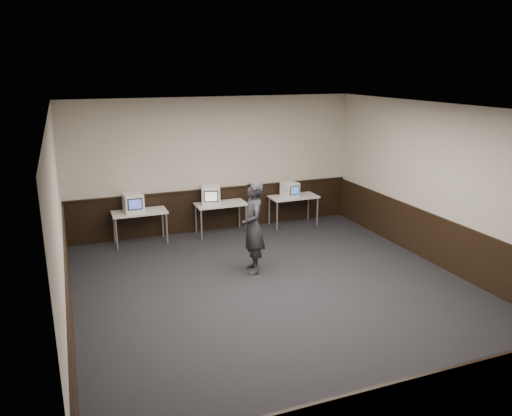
{
  "coord_description": "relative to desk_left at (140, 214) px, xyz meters",
  "views": [
    {
      "loc": [
        -3.32,
        -7.3,
        3.86
      ],
      "look_at": [
        0.12,
        1.6,
        1.15
      ],
      "focal_mm": 35.0,
      "sensor_mm": 36.0,
      "label": 1
    }
  ],
  "objects": [
    {
      "name": "wainscot_right",
      "position": [
        5.38,
        -3.6,
        -0.18
      ],
      "size": [
        0.04,
        7.98,
        1.0
      ],
      "primitive_type": "cube",
      "color": "black",
      "rests_on": "right_wall"
    },
    {
      "name": "person",
      "position": [
        1.79,
        -2.43,
        0.23
      ],
      "size": [
        0.53,
        0.72,
        1.82
      ],
      "primitive_type": "imported",
      "rotation": [
        0.0,
        0.0,
        -1.72
      ],
      "color": "#28282D",
      "rests_on": "ground"
    },
    {
      "name": "wainscot_rail",
      "position": [
        1.9,
        0.36,
        0.34
      ],
      "size": [
        6.98,
        0.06,
        0.04
      ],
      "primitive_type": "cube",
      "color": "black",
      "rests_on": "wainscot_back"
    },
    {
      "name": "ceiling",
      "position": [
        1.9,
        -3.6,
        2.52
      ],
      "size": [
        8.0,
        8.0,
        0.0
      ],
      "primitive_type": "plane",
      "rotation": [
        3.14,
        0.0,
        0.0
      ],
      "color": "white",
      "rests_on": "back_wall"
    },
    {
      "name": "emac_right",
      "position": [
        3.69,
        -0.02,
        0.25
      ],
      "size": [
        0.43,
        0.44,
        0.36
      ],
      "rotation": [
        0.0,
        0.0,
        0.22
      ],
      "color": "white",
      "rests_on": "desk_right"
    },
    {
      "name": "desk_center",
      "position": [
        1.9,
        0.0,
        0.0
      ],
      "size": [
        1.2,
        0.6,
        0.75
      ],
      "color": "silver",
      "rests_on": "ground"
    },
    {
      "name": "desk_left",
      "position": [
        0.0,
        0.0,
        0.0
      ],
      "size": [
        1.2,
        0.6,
        0.75
      ],
      "color": "silver",
      "rests_on": "ground"
    },
    {
      "name": "wainscot_left",
      "position": [
        -1.58,
        -3.6,
        -0.18
      ],
      "size": [
        0.04,
        7.98,
        1.0
      ],
      "primitive_type": "cube",
      "color": "black",
      "rests_on": "left_wall"
    },
    {
      "name": "floor",
      "position": [
        1.9,
        -3.6,
        -0.68
      ],
      "size": [
        8.0,
        8.0,
        0.0
      ],
      "primitive_type": "plane",
      "color": "black",
      "rests_on": "ground"
    },
    {
      "name": "back_wall",
      "position": [
        1.9,
        0.4,
        0.92
      ],
      "size": [
        7.0,
        0.0,
        7.0
      ],
      "primitive_type": "plane",
      "rotation": [
        1.57,
        0.0,
        0.0
      ],
      "color": "beige",
      "rests_on": "ground"
    },
    {
      "name": "left_wall",
      "position": [
        -1.6,
        -3.6,
        0.92
      ],
      "size": [
        0.0,
        8.0,
        8.0
      ],
      "primitive_type": "plane",
      "rotation": [
        1.57,
        0.0,
        1.57
      ],
      "color": "beige",
      "rests_on": "ground"
    },
    {
      "name": "front_wall",
      "position": [
        1.9,
        -7.6,
        0.92
      ],
      "size": [
        7.0,
        0.0,
        7.0
      ],
      "primitive_type": "plane",
      "rotation": [
        -1.57,
        0.0,
        0.0
      ],
      "color": "beige",
      "rests_on": "ground"
    },
    {
      "name": "wainscot_front",
      "position": [
        1.9,
        -7.58,
        -0.18
      ],
      "size": [
        6.98,
        0.04,
        1.0
      ],
      "primitive_type": "cube",
      "color": "black",
      "rests_on": "front_wall"
    },
    {
      "name": "right_wall",
      "position": [
        5.4,
        -3.6,
        0.92
      ],
      "size": [
        0.0,
        8.0,
        8.0
      ],
      "primitive_type": "plane",
      "rotation": [
        1.57,
        0.0,
        -1.57
      ],
      "color": "beige",
      "rests_on": "ground"
    },
    {
      "name": "desk_right",
      "position": [
        3.8,
        0.0,
        0.0
      ],
      "size": [
        1.2,
        0.6,
        0.75
      ],
      "color": "silver",
      "rests_on": "ground"
    },
    {
      "name": "emac_left",
      "position": [
        -0.12,
        0.01,
        0.28
      ],
      "size": [
        0.44,
        0.47,
        0.42
      ],
      "rotation": [
        0.0,
        0.0,
        0.05
      ],
      "color": "white",
      "rests_on": "desk_left"
    },
    {
      "name": "wainscot_back",
      "position": [
        1.9,
        0.38,
        -0.18
      ],
      "size": [
        6.98,
        0.04,
        1.0
      ],
      "primitive_type": "cube",
      "color": "black",
      "rests_on": "back_wall"
    },
    {
      "name": "emac_center",
      "position": [
        1.67,
        0.03,
        0.29
      ],
      "size": [
        0.53,
        0.55,
        0.43
      ],
      "rotation": [
        0.0,
        0.0,
        -0.27
      ],
      "color": "white",
      "rests_on": "desk_center"
    }
  ]
}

